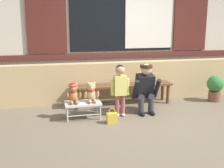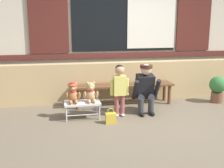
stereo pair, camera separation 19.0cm
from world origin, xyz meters
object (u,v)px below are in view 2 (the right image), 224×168
at_px(wooden_bench_long, 123,87).
at_px(potted_plant, 218,88).
at_px(small_display_bench, 82,104).
at_px(child_standing, 120,85).
at_px(handbag_on_ground, 111,118).
at_px(adult_crouching, 145,88).
at_px(teddy_bear_plain, 91,93).
at_px(teddy_bear_with_hat, 73,93).

height_order(wooden_bench_long, potted_plant, potted_plant).
height_order(small_display_bench, child_standing, child_standing).
height_order(small_display_bench, potted_plant, potted_plant).
relative_size(child_standing, handbag_on_ground, 3.52).
height_order(child_standing, handbag_on_ground, child_standing).
distance_m(wooden_bench_long, small_display_bench, 1.15).
xyz_separation_m(child_standing, potted_plant, (2.27, 0.49, -0.27)).
bearing_deg(small_display_bench, wooden_bench_long, 36.41).
bearing_deg(child_standing, potted_plant, 12.04).
relative_size(child_standing, adult_crouching, 1.01).
height_order(handbag_on_ground, potted_plant, potted_plant).
relative_size(teddy_bear_plain, adult_crouching, 0.38).
relative_size(wooden_bench_long, adult_crouching, 2.21).
xyz_separation_m(teddy_bear_with_hat, teddy_bear_plain, (0.32, -0.00, -0.01)).
distance_m(small_display_bench, adult_crouching, 1.22).
bearing_deg(child_standing, handbag_on_ground, -124.05).
bearing_deg(adult_crouching, teddy_bear_plain, -176.67).
distance_m(adult_crouching, potted_plant, 1.81).
xyz_separation_m(handbag_on_ground, potted_plant, (2.51, 0.83, 0.23)).
distance_m(wooden_bench_long, adult_crouching, 0.69).
relative_size(small_display_bench, potted_plant, 1.12).
relative_size(adult_crouching, handbag_on_ground, 3.49).
distance_m(wooden_bench_long, teddy_bear_plain, 1.02).
bearing_deg(handbag_on_ground, adult_crouching, 29.55).
relative_size(handbag_on_ground, potted_plant, 0.48).
distance_m(handbag_on_ground, potted_plant, 2.65).
height_order(wooden_bench_long, child_standing, child_standing).
distance_m(teddy_bear_with_hat, child_standing, 0.85).
bearing_deg(teddy_bear_with_hat, adult_crouching, 2.52).
relative_size(adult_crouching, potted_plant, 1.67).
height_order(teddy_bear_plain, adult_crouching, adult_crouching).
xyz_separation_m(wooden_bench_long, handbag_on_ground, (-0.47, -1.04, -0.28)).
bearing_deg(wooden_bench_long, small_display_bench, -143.59).
bearing_deg(handbag_on_ground, small_display_bench, 141.18).
bearing_deg(handbag_on_ground, potted_plant, 18.25).
distance_m(adult_crouching, handbag_on_ground, 0.94).
bearing_deg(teddy_bear_plain, child_standing, -2.59).
height_order(teddy_bear_plain, child_standing, child_standing).
xyz_separation_m(small_display_bench, adult_crouching, (1.20, 0.06, 0.21)).
xyz_separation_m(small_display_bench, handbag_on_ground, (0.45, -0.36, -0.17)).
distance_m(small_display_bench, child_standing, 0.76).
xyz_separation_m(teddy_bear_plain, child_standing, (0.52, -0.02, 0.13)).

